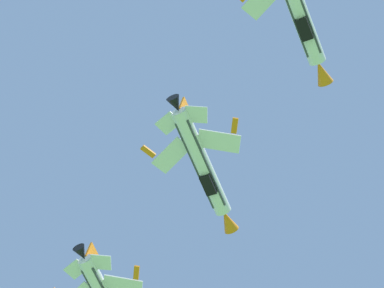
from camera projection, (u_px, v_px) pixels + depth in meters
fighter_jet_right_wing at (203, 165)px, 95.37m from camera, size 10.13×15.41×4.38m
fighter_jet_left_outer at (297, 8)px, 88.41m from camera, size 10.20×15.41×4.38m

